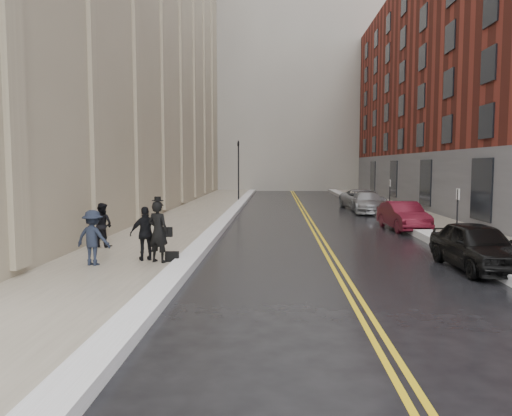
# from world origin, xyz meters

# --- Properties ---
(ground) EXTENTS (160.00, 160.00, 0.00)m
(ground) POSITION_xyz_m (0.00, 0.00, 0.00)
(ground) COLOR black
(ground) RESTS_ON ground
(sidewalk_left) EXTENTS (4.00, 64.00, 0.15)m
(sidewalk_left) POSITION_xyz_m (-4.50, 16.00, 0.07)
(sidewalk_left) COLOR gray
(sidewalk_left) RESTS_ON ground
(sidewalk_right) EXTENTS (3.00, 64.00, 0.15)m
(sidewalk_right) POSITION_xyz_m (9.00, 16.00, 0.07)
(sidewalk_right) COLOR gray
(sidewalk_right) RESTS_ON ground
(lane_stripe_a) EXTENTS (0.12, 64.00, 0.01)m
(lane_stripe_a) POSITION_xyz_m (2.38, 16.00, 0.00)
(lane_stripe_a) COLOR gold
(lane_stripe_a) RESTS_ON ground
(lane_stripe_b) EXTENTS (0.12, 64.00, 0.01)m
(lane_stripe_b) POSITION_xyz_m (2.62, 16.00, 0.00)
(lane_stripe_b) COLOR gold
(lane_stripe_b) RESTS_ON ground
(snow_ridge_left) EXTENTS (0.70, 60.80, 0.26)m
(snow_ridge_left) POSITION_xyz_m (-2.20, 16.00, 0.13)
(snow_ridge_left) COLOR white
(snow_ridge_left) RESTS_ON ground
(snow_ridge_right) EXTENTS (0.85, 60.80, 0.30)m
(snow_ridge_right) POSITION_xyz_m (7.15, 16.00, 0.15)
(snow_ridge_right) COLOR white
(snow_ridge_right) RESTS_ON ground
(tower_far_right) EXTENTS (22.00, 18.00, 44.00)m
(tower_far_right) POSITION_xyz_m (14.00, 66.00, 22.00)
(tower_far_right) COLOR slate
(tower_far_right) RESTS_ON ground
(tower_far_left) EXTENTS (22.00, 18.00, 60.00)m
(tower_far_left) POSITION_xyz_m (-12.00, 72.00, 30.00)
(tower_far_left) COLOR slate
(tower_far_left) RESTS_ON ground
(traffic_signal) EXTENTS (0.18, 0.15, 5.20)m
(traffic_signal) POSITION_xyz_m (-2.60, 30.00, 3.08)
(traffic_signal) COLOR black
(traffic_signal) RESTS_ON ground
(parking_sign_near) EXTENTS (0.06, 0.35, 2.23)m
(parking_sign_near) POSITION_xyz_m (7.90, 8.00, 1.36)
(parking_sign_near) COLOR black
(parking_sign_near) RESTS_ON ground
(parking_sign_far) EXTENTS (0.06, 0.35, 2.23)m
(parking_sign_far) POSITION_xyz_m (7.90, 20.00, 1.36)
(parking_sign_far) COLOR black
(parking_sign_far) RESTS_ON ground
(car_black) EXTENTS (1.92, 4.32, 1.45)m
(car_black) POSITION_xyz_m (6.71, 2.93, 0.72)
(car_black) COLOR black
(car_black) RESTS_ON ground
(car_maroon) EXTENTS (1.84, 4.32, 1.39)m
(car_maroon) POSITION_xyz_m (6.80, 12.15, 0.69)
(car_maroon) COLOR #4E0E1A
(car_maroon) RESTS_ON ground
(car_silver_near) EXTENTS (2.22, 4.89, 1.39)m
(car_silver_near) POSITION_xyz_m (6.65, 20.81, 0.69)
(car_silver_near) COLOR #929499
(car_silver_near) RESTS_ON ground
(car_silver_far) EXTENTS (3.01, 5.37, 1.42)m
(car_silver_far) POSITION_xyz_m (6.80, 23.52, 0.71)
(car_silver_far) COLOR #A3A6AC
(car_silver_far) RESTS_ON ground
(pedestrian_main) EXTENTS (0.82, 0.69, 1.92)m
(pedestrian_main) POSITION_xyz_m (-3.05, 2.92, 1.11)
(pedestrian_main) COLOR black
(pedestrian_main) RESTS_ON sidewalk_left
(pedestrian_a) EXTENTS (0.97, 0.87, 1.63)m
(pedestrian_a) POSITION_xyz_m (-5.79, 5.70, 0.97)
(pedestrian_a) COLOR black
(pedestrian_a) RESTS_ON sidewalk_left
(pedestrian_b) EXTENTS (1.19, 0.84, 1.67)m
(pedestrian_b) POSITION_xyz_m (-4.91, 2.39, 0.99)
(pedestrian_b) COLOR #191F2E
(pedestrian_b) RESTS_ON sidewalk_left
(pedestrian_c) EXTENTS (1.09, 0.80, 1.71)m
(pedestrian_c) POSITION_xyz_m (-3.51, 3.21, 1.01)
(pedestrian_c) COLOR black
(pedestrian_c) RESTS_ON sidewalk_left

